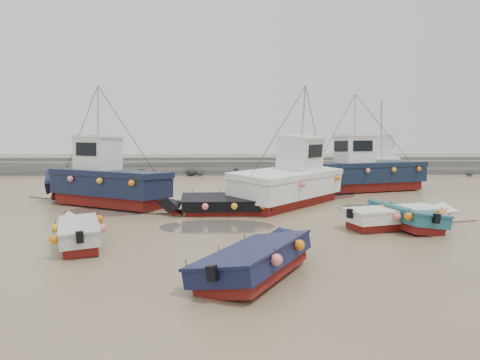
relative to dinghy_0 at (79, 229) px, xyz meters
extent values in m
plane|color=tan|center=(7.26, 4.09, -0.55)|extent=(120.00, 120.00, 0.00)
cube|color=slate|center=(7.26, 26.09, 0.05)|extent=(60.00, 2.20, 1.20)
cube|color=slate|center=(7.26, 27.30, 0.77)|extent=(60.00, 0.60, 0.25)
ellipsoid|color=black|center=(12.36, 23.12, -0.26)|extent=(0.84, 0.86, 0.51)
ellipsoid|color=black|center=(15.05, 24.65, -0.21)|extent=(0.98, 1.07, 0.72)
ellipsoid|color=black|center=(21.42, 23.63, -0.28)|extent=(0.78, 0.90, 0.59)
ellipsoid|color=black|center=(26.18, 23.36, -0.35)|extent=(0.60, 0.70, 0.31)
ellipsoid|color=black|center=(2.18, 24.56, -0.21)|extent=(0.99, 0.80, 0.58)
ellipsoid|color=black|center=(19.45, 23.86, -0.37)|extent=(0.54, 0.46, 0.30)
ellipsoid|color=black|center=(16.94, 24.07, -0.34)|extent=(0.61, 0.47, 0.46)
ellipsoid|color=black|center=(2.95, 24.36, -0.34)|extent=(0.61, 0.53, 0.32)
ellipsoid|color=black|center=(18.25, 24.69, -0.32)|extent=(0.67, 0.55, 0.43)
ellipsoid|color=black|center=(-1.92, 23.43, -0.17)|extent=(1.09, 0.88, 0.72)
ellipsoid|color=black|center=(0.01, 23.74, -0.33)|extent=(0.65, 0.60, 0.37)
ellipsoid|color=black|center=(16.72, 23.48, -0.25)|extent=(0.88, 0.64, 0.62)
ellipsoid|color=black|center=(6.33, 23.69, -0.33)|extent=(0.64, 0.62, 0.48)
ellipsoid|color=black|center=(15.10, 24.51, -0.36)|extent=(0.55, 0.45, 0.29)
cylinder|color=#5A5148|center=(4.70, 2.85, -0.55)|extent=(4.76, 4.76, 0.01)
cylinder|color=#5A5148|center=(12.27, 6.76, -0.55)|extent=(3.21, 3.21, 0.01)
cylinder|color=#5A5148|center=(-0.62, 6.74, -0.55)|extent=(4.40, 4.40, 0.01)
cylinder|color=#5A5148|center=(10.42, 12.90, -0.55)|extent=(5.43, 5.43, 0.01)
cube|color=maroon|center=(0.11, -0.35, -0.40)|extent=(1.94, 3.26, 0.30)
cube|color=beige|center=(0.11, -0.35, -0.03)|extent=(2.19, 3.54, 0.45)
pyramid|color=beige|center=(-0.51, 1.56, 0.42)|extent=(1.38, 1.06, 0.90)
cube|color=brown|center=(0.11, -0.35, 0.14)|extent=(1.79, 2.96, 0.10)
cube|color=beige|center=(0.11, -0.35, 0.23)|extent=(2.26, 3.62, 0.07)
cube|color=black|center=(0.65, -2.00, 0.15)|extent=(0.26, 0.24, 0.35)
cylinder|color=black|center=(-0.77, 2.39, -0.52)|extent=(0.65, 1.91, 0.04)
sphere|color=orange|center=(-0.18, -1.83, 0.08)|extent=(0.30, 0.30, 0.30)
sphere|color=orange|center=(0.94, -0.54, 0.08)|extent=(0.30, 0.30, 0.30)
sphere|color=orange|center=(-0.72, -0.15, 0.08)|extent=(0.30, 0.30, 0.30)
sphere|color=orange|center=(0.40, 1.13, 0.08)|extent=(0.30, 0.30, 0.30)
cube|color=maroon|center=(5.82, -3.91, -0.40)|extent=(3.18, 4.08, 0.30)
cube|color=#121638|center=(5.82, -3.91, -0.03)|extent=(3.55, 4.45, 0.45)
pyramid|color=#121638|center=(6.97, -1.81, 0.42)|extent=(1.93, 1.50, 0.90)
cube|color=brown|center=(5.82, -3.91, 0.14)|extent=(2.92, 3.71, 0.10)
cube|color=#121638|center=(5.82, -3.91, 0.23)|extent=(3.66, 4.57, 0.07)
cube|color=black|center=(4.78, -5.78, 0.15)|extent=(0.28, 0.26, 0.35)
cylinder|color=black|center=(7.43, -0.97, -0.52)|extent=(1.00, 1.77, 0.04)
sphere|color=orange|center=(4.13, -4.84, 0.08)|extent=(0.30, 0.30, 0.30)
sphere|color=orange|center=(6.32, -5.11, 0.08)|extent=(0.30, 0.30, 0.30)
sphere|color=orange|center=(4.92, -3.41, 0.08)|extent=(0.30, 0.30, 0.30)
sphere|color=orange|center=(7.10, -3.69, 0.08)|extent=(0.30, 0.30, 0.30)
sphere|color=orange|center=(5.70, -1.99, 0.08)|extent=(0.30, 0.30, 0.30)
cube|color=maroon|center=(12.25, 2.27, -0.40)|extent=(1.97, 3.34, 0.30)
cube|color=#1E5761|center=(12.25, 2.27, -0.03)|extent=(2.25, 3.61, 0.45)
pyramid|color=#1E5761|center=(11.80, 4.25, 0.42)|extent=(1.66, 1.04, 0.90)
cube|color=brown|center=(12.25, 2.27, 0.14)|extent=(1.83, 3.02, 0.10)
cube|color=#1E5761|center=(12.25, 2.27, 0.23)|extent=(2.32, 3.70, 0.07)
cube|color=black|center=(12.64, 0.57, 0.15)|extent=(0.25, 0.22, 0.35)
cylinder|color=black|center=(11.60, 5.10, -0.52)|extent=(0.49, 1.96, 0.04)
sphere|color=orange|center=(11.68, 0.78, 0.08)|extent=(0.30, 0.30, 0.30)
sphere|color=orange|center=(13.22, 2.04, 0.08)|extent=(0.30, 0.30, 0.30)
sphere|color=orange|center=(11.29, 2.51, 0.08)|extent=(0.30, 0.30, 0.30)
sphere|color=orange|center=(12.82, 3.77, 0.08)|extent=(0.30, 0.30, 0.30)
cube|color=maroon|center=(11.79, 2.29, -0.40)|extent=(3.85, 2.28, 0.30)
cube|color=white|center=(11.79, 2.29, -0.03)|extent=(4.17, 2.57, 0.45)
pyramid|color=white|center=(14.00, 2.95, 0.42)|extent=(1.12, 1.66, 0.90)
cube|color=brown|center=(11.79, 2.29, 0.14)|extent=(3.49, 2.10, 0.10)
cube|color=white|center=(11.79, 2.29, 0.23)|extent=(4.27, 2.65, 0.07)
cube|color=black|center=(9.84, 1.71, 0.15)|extent=(0.24, 0.26, 0.35)
cylinder|color=black|center=(14.90, 3.22, -0.52)|extent=(1.93, 0.61, 0.04)
sphere|color=orange|center=(10.06, 2.69, 0.08)|extent=(0.30, 0.30, 0.30)
sphere|color=orange|center=(11.55, 1.30, 0.08)|extent=(0.30, 0.30, 0.30)
sphere|color=orange|center=(12.04, 3.28, 0.08)|extent=(0.30, 0.30, 0.30)
sphere|color=orange|center=(13.53, 1.89, 0.08)|extent=(0.30, 0.30, 0.30)
cube|color=maroon|center=(5.10, 5.80, -0.40)|extent=(3.84, 1.44, 0.30)
cube|color=black|center=(5.10, 5.80, -0.03)|extent=(4.12, 1.69, 0.45)
pyramid|color=black|center=(2.70, 5.76, 0.42)|extent=(0.74, 1.63, 0.90)
cube|color=brown|center=(5.10, 5.80, 0.14)|extent=(3.47, 1.35, 0.10)
cube|color=black|center=(5.10, 5.80, 0.23)|extent=(4.22, 1.75, 0.07)
cube|color=black|center=(7.24, 5.84, 0.15)|extent=(0.18, 0.22, 0.35)
cylinder|color=black|center=(1.74, 5.74, -0.52)|extent=(2.00, 0.07, 0.04)
sphere|color=orange|center=(6.74, 4.90, 0.08)|extent=(0.30, 0.30, 0.30)
sphere|color=orange|center=(6.06, 6.75, 0.08)|extent=(0.30, 0.30, 0.30)
sphere|color=orange|center=(5.44, 4.88, 0.08)|extent=(0.30, 0.30, 0.30)
sphere|color=orange|center=(4.75, 6.72, 0.08)|extent=(0.30, 0.30, 0.30)
sphere|color=orange|center=(4.13, 4.86, 0.08)|extent=(0.30, 0.30, 0.30)
sphere|color=orange|center=(3.45, 6.70, 0.08)|extent=(0.30, 0.30, 0.30)
cube|color=maroon|center=(-0.95, 8.35, -0.28)|extent=(6.13, 4.71, 0.55)
cube|color=#131B35|center=(-0.95, 8.35, 0.47)|extent=(6.68, 5.23, 0.95)
pyramid|color=#131B35|center=(-4.18, 10.27, 1.17)|extent=(2.38, 2.68, 1.40)
cube|color=brown|center=(-0.95, 8.35, 0.99)|extent=(6.51, 5.08, 0.08)
cube|color=#131B35|center=(-0.95, 8.35, 1.13)|extent=(6.83, 5.34, 0.30)
cube|color=white|center=(-1.70, 8.80, 2.10)|extent=(2.53, 2.39, 1.70)
cube|color=white|center=(-1.70, 8.80, 3.01)|extent=(2.73, 2.58, 0.12)
cube|color=black|center=(-2.58, 9.32, 2.35)|extent=(0.73, 1.19, 0.68)
cylinder|color=#B7B7B2|center=(-1.70, 8.80, 4.37)|extent=(0.10, 0.10, 2.60)
cylinder|color=black|center=(-5.11, 10.83, -0.52)|extent=(2.60, 1.57, 0.05)
sphere|color=#FF7A76|center=(0.61, 5.97, 0.83)|extent=(0.30, 0.30, 0.30)
sphere|color=#FF7A76|center=(1.01, 8.65, 0.83)|extent=(0.30, 0.30, 0.30)
sphere|color=#FF7A76|center=(-1.15, 7.01, 0.83)|extent=(0.30, 0.30, 0.30)
sphere|color=#FF7A76|center=(-0.75, 9.69, 0.83)|extent=(0.30, 0.30, 0.30)
sphere|color=#FF7A76|center=(-2.90, 8.05, 0.83)|extent=(0.30, 0.30, 0.30)
sphere|color=#FF7A76|center=(-2.50, 10.73, 0.83)|extent=(0.30, 0.30, 0.30)
cube|color=maroon|center=(8.27, 8.09, -0.28)|extent=(5.95, 6.59, 0.55)
cube|color=white|center=(8.27, 8.09, 0.47)|extent=(6.56, 7.21, 0.95)
pyramid|color=white|center=(10.94, 11.33, 1.17)|extent=(2.83, 2.69, 1.40)
cube|color=brown|center=(8.27, 8.09, 0.99)|extent=(6.37, 7.02, 0.08)
cube|color=white|center=(8.27, 8.09, 1.13)|extent=(6.70, 7.37, 0.30)
cube|color=white|center=(8.91, 8.86, 2.10)|extent=(2.62, 2.65, 1.70)
cube|color=white|center=(8.91, 8.86, 3.01)|extent=(2.83, 2.87, 0.12)
cube|color=black|center=(9.55, 9.65, 2.35)|extent=(1.18, 0.98, 0.68)
cylinder|color=#B7B7B2|center=(8.91, 8.86, 4.37)|extent=(0.10, 0.10, 2.60)
cylinder|color=black|center=(11.67, 12.21, -0.52)|extent=(1.95, 2.35, 0.05)
sphere|color=#FF7A76|center=(5.38, 6.73, 0.83)|extent=(0.30, 0.30, 0.30)
sphere|color=#FF7A76|center=(8.71, 6.48, 0.83)|extent=(0.30, 0.30, 0.30)
sphere|color=#FF7A76|center=(7.83, 9.71, 0.83)|extent=(0.30, 0.30, 0.30)
sphere|color=#FF7A76|center=(11.17, 9.46, 0.83)|extent=(0.30, 0.30, 0.30)
cube|color=maroon|center=(14.39, 14.01, -0.28)|extent=(7.11, 4.11, 0.55)
cube|color=black|center=(14.39, 14.01, 0.47)|extent=(7.70, 4.63, 0.95)
pyramid|color=black|center=(10.40, 12.79, 1.17)|extent=(2.13, 2.93, 1.40)
cube|color=brown|center=(14.39, 14.01, 0.99)|extent=(7.51, 4.48, 0.08)
cube|color=black|center=(14.39, 14.01, 1.13)|extent=(7.87, 4.73, 0.30)
cube|color=white|center=(13.45, 13.72, 2.10)|extent=(2.45, 2.34, 1.70)
cube|color=white|center=(13.45, 13.72, 3.01)|extent=(2.65, 2.53, 0.12)
cube|color=black|center=(12.47, 13.42, 2.35)|extent=(0.50, 1.51, 0.68)
cylinder|color=#B7B7B2|center=(13.45, 13.72, 4.37)|extent=(0.10, 0.10, 2.60)
cylinder|color=black|center=(9.31, 12.46, -0.52)|extent=(2.88, 0.92, 0.05)
sphere|color=#FF7A76|center=(17.57, 13.48, 0.83)|extent=(0.30, 0.30, 0.30)
sphere|color=#FF7A76|center=(15.81, 15.94, 0.83)|extent=(0.30, 0.30, 0.30)
sphere|color=#FF7A76|center=(15.73, 12.92, 0.83)|extent=(0.30, 0.30, 0.30)
sphere|color=#FF7A76|center=(13.97, 15.38, 0.83)|extent=(0.30, 0.30, 0.30)
sphere|color=#FF7A76|center=(13.89, 12.36, 0.83)|extent=(0.30, 0.30, 0.30)
sphere|color=#FF7A76|center=(12.14, 14.82, 0.83)|extent=(0.30, 0.30, 0.30)
sphere|color=#FF7A76|center=(12.06, 11.80, 0.83)|extent=(0.30, 0.30, 0.30)
cube|color=maroon|center=(17.34, 20.09, -0.28)|extent=(3.87, 6.17, 0.55)
cube|color=beige|center=(17.34, 20.09, 0.47)|extent=(4.37, 6.69, 0.95)
pyramid|color=beige|center=(18.45, 23.57, 1.17)|extent=(2.91, 2.15, 1.40)
cube|color=brown|center=(17.34, 20.09, 0.99)|extent=(4.23, 6.53, 0.08)
cube|color=beige|center=(17.34, 20.09, 1.13)|extent=(4.46, 6.84, 0.30)
cube|color=white|center=(17.60, 20.90, 2.10)|extent=(2.35, 2.46, 1.70)
cube|color=white|center=(17.60, 20.90, 3.01)|extent=(2.53, 2.66, 0.12)
cube|color=black|center=(17.91, 21.87, 2.35)|extent=(1.49, 0.52, 0.68)
cylinder|color=#B7B7B2|center=(17.60, 20.90, 4.37)|extent=(0.10, 0.10, 2.60)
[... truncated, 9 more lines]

